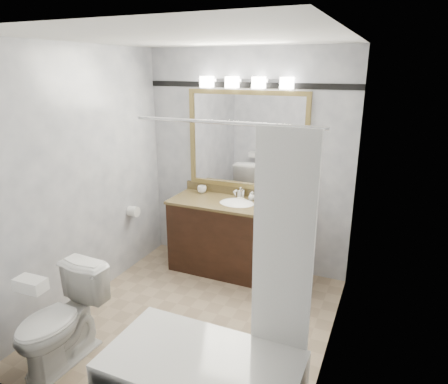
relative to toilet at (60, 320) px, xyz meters
The scene contains 15 objects.
room 1.45m from the toilet, 51.93° to the left, with size 2.42×2.62×2.52m.
vanity 2.06m from the toilet, 69.64° to the left, with size 1.53×0.58×0.97m.
mirror 2.57m from the toilet, 71.92° to the left, with size 1.40×0.04×1.10m.
vanity_light_bar 2.86m from the toilet, 71.49° to the left, with size 1.02×0.14×0.12m.
accent_stripe 2.89m from the toilet, 72.01° to the left, with size 2.40×0.01×0.06m, color black.
bathtub 1.28m from the toilet, ahead, with size 1.30×0.75×1.96m.
tp_roll 1.67m from the toilet, 104.95° to the left, with size 0.12×0.12×0.11m, color white.
toilet is the anchor object (origin of this frame).
tissue_box 0.48m from the toilet, 90.00° to the right, with size 0.22×0.12×0.09m, color white.
coffee_maker 2.40m from the toilet, 59.63° to the left, with size 0.19×0.24×0.37m.
cup_left 2.18m from the toilet, 84.70° to the left, with size 0.11×0.11×0.08m, color white.
cup_right 2.19m from the toilet, 84.76° to the left, with size 0.08×0.08×0.07m, color white.
soap_bottle_a 2.31m from the toilet, 72.41° to the left, with size 0.05×0.05×0.12m, color white.
soap_bottle_b 2.31m from the toilet, 68.21° to the left, with size 0.08×0.08×0.10m, color white.
soap_bar 2.22m from the toilet, 70.81° to the left, with size 0.07×0.05×0.02m, color beige.
Camera 1 is at (1.54, -2.86, 2.28)m, focal length 32.00 mm.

